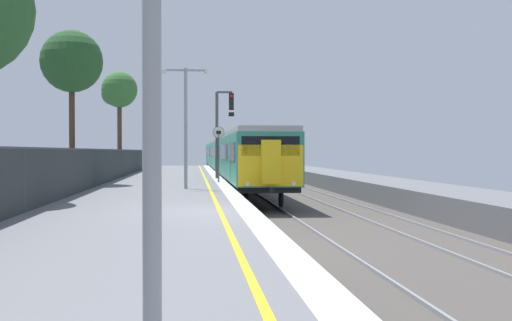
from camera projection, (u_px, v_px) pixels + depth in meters
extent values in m
cube|color=slate|center=(139.00, 230.00, 17.13)|extent=(6.40, 110.00, 1.00)
cube|color=silver|center=(248.00, 210.00, 17.40)|extent=(0.60, 110.00, 0.01)
cube|color=yellow|center=(220.00, 211.00, 17.33)|extent=(0.12, 110.00, 0.01)
cube|color=#4C4742|center=(455.00, 248.00, 17.99)|extent=(11.00, 110.00, 0.20)
cube|color=gray|center=(284.00, 246.00, 17.51)|extent=(0.07, 110.00, 0.08)
cube|color=gray|center=(336.00, 245.00, 17.65)|extent=(0.07, 110.00, 0.08)
cube|color=gray|center=(426.00, 244.00, 17.90)|extent=(0.07, 110.00, 0.08)
cube|color=gray|center=(476.00, 243.00, 18.04)|extent=(0.07, 110.00, 0.08)
cube|color=#2D846B|center=(250.00, 157.00, 36.11)|extent=(2.80, 19.64, 2.30)
cube|color=black|center=(250.00, 180.00, 36.13)|extent=(2.64, 19.04, 0.25)
cube|color=#999E9E|center=(250.00, 135.00, 36.09)|extent=(2.68, 19.64, 0.24)
cube|color=black|center=(224.00, 152.00, 35.97)|extent=(0.02, 18.04, 0.84)
cube|color=teal|center=(229.00, 160.00, 31.09)|extent=(0.03, 1.10, 1.90)
cube|color=teal|center=(221.00, 158.00, 40.86)|extent=(0.03, 1.10, 1.90)
cylinder|color=black|center=(246.00, 198.00, 28.87)|extent=(0.12, 0.84, 0.84)
cylinder|color=black|center=(281.00, 198.00, 29.03)|extent=(0.12, 0.84, 0.84)
cylinder|color=black|center=(229.00, 183.00, 43.24)|extent=(0.12, 0.84, 0.84)
cylinder|color=black|center=(252.00, 182.00, 43.39)|extent=(0.12, 0.84, 0.84)
cube|color=#2D846B|center=(229.00, 155.00, 56.25)|extent=(2.80, 19.64, 2.30)
cube|color=black|center=(229.00, 170.00, 56.26)|extent=(2.64, 19.04, 0.25)
cube|color=#999E9E|center=(229.00, 140.00, 56.23)|extent=(2.68, 19.64, 0.24)
cube|color=black|center=(213.00, 152.00, 56.10)|extent=(0.02, 18.04, 0.84)
cube|color=teal|center=(215.00, 157.00, 51.22)|extent=(0.03, 1.10, 1.90)
cube|color=teal|center=(211.00, 156.00, 60.99)|extent=(0.03, 1.10, 1.90)
cylinder|color=black|center=(224.00, 179.00, 49.01)|extent=(0.12, 0.84, 0.84)
cylinder|color=black|center=(245.00, 179.00, 49.16)|extent=(0.12, 0.84, 0.84)
cylinder|color=black|center=(217.00, 173.00, 63.38)|extent=(0.12, 0.84, 0.84)
cylinder|color=black|center=(233.00, 173.00, 63.53)|extent=(0.12, 0.84, 0.84)
cube|color=#2D846B|center=(220.00, 154.00, 76.38)|extent=(2.80, 19.64, 2.30)
cube|color=black|center=(220.00, 165.00, 76.40)|extent=(2.64, 19.04, 0.25)
cube|color=#999E9E|center=(220.00, 143.00, 76.36)|extent=(2.68, 19.64, 0.24)
cube|color=black|center=(208.00, 151.00, 76.24)|extent=(0.02, 18.04, 0.84)
cube|color=teal|center=(209.00, 155.00, 71.36)|extent=(0.03, 1.10, 1.90)
cube|color=teal|center=(207.00, 155.00, 81.13)|extent=(0.03, 1.10, 1.90)
cylinder|color=black|center=(215.00, 171.00, 69.15)|extent=(0.12, 0.84, 0.84)
cylinder|color=black|center=(230.00, 171.00, 69.30)|extent=(0.12, 0.84, 0.84)
cylinder|color=black|center=(211.00, 167.00, 83.51)|extent=(0.12, 0.84, 0.84)
cylinder|color=black|center=(223.00, 167.00, 83.67)|extent=(0.12, 0.84, 0.84)
cube|color=yellow|center=(271.00, 166.00, 26.38)|extent=(2.70, 0.10, 1.70)
cube|color=black|center=(271.00, 146.00, 26.36)|extent=(2.40, 0.08, 0.80)
cube|color=yellow|center=(271.00, 162.00, 26.24)|extent=(0.80, 0.24, 1.80)
cylinder|color=white|center=(248.00, 184.00, 26.24)|extent=(0.18, 0.06, 0.18)
cylinder|color=white|center=(294.00, 184.00, 26.43)|extent=(0.18, 0.06, 0.18)
cylinder|color=black|center=(271.00, 190.00, 26.11)|extent=(0.20, 0.35, 0.20)
cube|color=black|center=(229.00, 138.00, 56.22)|extent=(0.60, 0.90, 0.20)
cylinder|color=#47474C|center=(217.00, 135.00, 37.93)|extent=(0.18, 0.18, 5.08)
cube|color=#47474C|center=(225.00, 92.00, 37.94)|extent=(0.90, 0.12, 0.12)
cube|color=black|center=(231.00, 102.00, 37.99)|extent=(0.28, 0.20, 1.00)
cylinder|color=red|center=(231.00, 96.00, 37.87)|extent=(0.16, 0.04, 0.16)
cylinder|color=black|center=(231.00, 101.00, 37.87)|extent=(0.16, 0.04, 0.16)
cylinder|color=black|center=(231.00, 107.00, 37.87)|extent=(0.16, 0.04, 0.16)
cube|color=black|center=(231.00, 114.00, 38.00)|extent=(0.32, 0.16, 0.24)
cylinder|color=#59595B|center=(219.00, 158.00, 33.07)|extent=(0.08, 0.08, 2.51)
cylinder|color=black|center=(219.00, 132.00, 33.05)|extent=(0.59, 0.02, 0.59)
cylinder|color=silver|center=(219.00, 132.00, 33.04)|extent=(0.56, 0.02, 0.56)
cube|color=black|center=(219.00, 132.00, 33.03)|extent=(0.24, 0.01, 0.18)
cylinder|color=#93999E|center=(186.00, 128.00, 27.63)|extent=(0.14, 0.14, 5.17)
cube|color=#93999E|center=(196.00, 70.00, 27.64)|extent=(0.90, 0.08, 0.08)
cylinder|color=silver|center=(207.00, 72.00, 27.68)|extent=(0.20, 0.20, 0.18)
cube|color=#93999E|center=(175.00, 70.00, 27.55)|extent=(0.90, 0.08, 0.08)
cylinder|color=silver|center=(164.00, 72.00, 27.51)|extent=(0.20, 0.20, 0.18)
cube|color=#282B2D|center=(24.00, 180.00, 16.82)|extent=(0.03, 99.00, 1.69)
cube|color=#38383D|center=(24.00, 148.00, 16.81)|extent=(0.06, 99.00, 0.06)
cylinder|color=#38383D|center=(24.00, 180.00, 16.82)|extent=(0.07, 0.07, 1.69)
cylinder|color=#38383D|center=(93.00, 168.00, 28.45)|extent=(0.07, 0.07, 1.69)
cylinder|color=#38383D|center=(122.00, 163.00, 40.08)|extent=(0.07, 0.07, 1.69)
cylinder|color=#38383D|center=(138.00, 161.00, 51.71)|extent=(0.07, 0.07, 1.69)
cylinder|color=#38383D|center=(148.00, 159.00, 63.34)|extent=(0.07, 0.07, 1.69)
cylinder|color=#473323|center=(120.00, 135.00, 53.50)|extent=(0.37, 0.37, 5.90)
sphere|color=#33662D|center=(119.00, 90.00, 53.45)|extent=(2.96, 2.96, 2.96)
sphere|color=#33662D|center=(113.00, 94.00, 53.24)|extent=(1.88, 1.88, 1.88)
cylinder|color=#473323|center=(72.00, 131.00, 31.73)|extent=(0.29, 0.29, 5.19)
sphere|color=#234C23|center=(72.00, 61.00, 31.68)|extent=(3.04, 3.04, 3.04)
sphere|color=#234C23|center=(80.00, 70.00, 32.21)|extent=(1.91, 1.91, 1.91)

